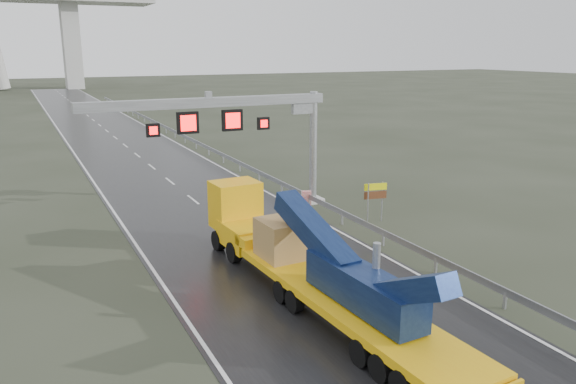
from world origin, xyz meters
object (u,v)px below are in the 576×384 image
sign_gantry (243,121)px  heavy_haul_truck (297,254)px  exit_sign_pair (375,195)px  striped_barrier (306,199)px

sign_gantry → heavy_haul_truck: bearing=-101.5°
sign_gantry → exit_sign_pair: bearing=-42.1°
striped_barrier → exit_sign_pair: bearing=-43.9°
sign_gantry → striped_barrier: sign_gantry is taller
heavy_haul_truck → exit_sign_pair: heavy_haul_truck is taller
heavy_haul_truck → exit_sign_pair: 10.53m
exit_sign_pair → sign_gantry: bearing=149.9°
sign_gantry → exit_sign_pair: 8.95m
striped_barrier → heavy_haul_truck: bearing=-97.8°
heavy_haul_truck → sign_gantry: bearing=75.5°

